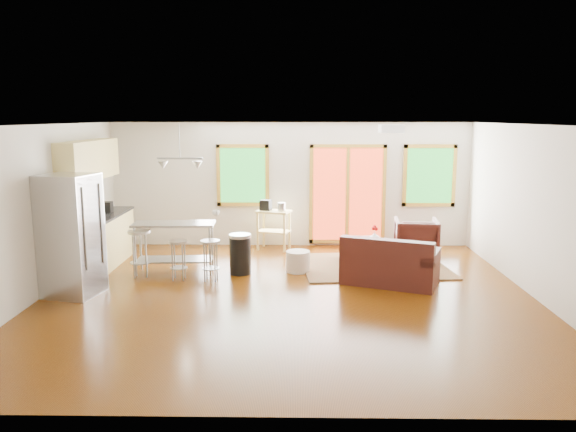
{
  "coord_description": "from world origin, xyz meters",
  "views": [
    {
      "loc": [
        0.14,
        -8.24,
        2.72
      ],
      "look_at": [
        0.0,
        0.3,
        1.2
      ],
      "focal_mm": 35.0,
      "sensor_mm": 36.0,
      "label": 1
    }
  ],
  "objects_px": {
    "coffee_table": "(376,246)",
    "kitchen_cart": "(273,216)",
    "rug": "(373,266)",
    "refrigerator": "(72,235)",
    "island": "(174,238)",
    "ottoman": "(361,251)",
    "armchair": "(416,236)",
    "loveseat": "(390,265)"
  },
  "relations": [
    {
      "from": "rug",
      "to": "kitchen_cart",
      "type": "relative_size",
      "value": 2.53
    },
    {
      "from": "refrigerator",
      "to": "rug",
      "type": "bearing_deg",
      "value": 30.94
    },
    {
      "from": "coffee_table",
      "to": "refrigerator",
      "type": "bearing_deg",
      "value": -158.28
    },
    {
      "from": "island",
      "to": "kitchen_cart",
      "type": "relative_size",
      "value": 1.4
    },
    {
      "from": "armchair",
      "to": "kitchen_cart",
      "type": "relative_size",
      "value": 0.81
    },
    {
      "from": "kitchen_cart",
      "to": "armchair",
      "type": "bearing_deg",
      "value": -11.1
    },
    {
      "from": "coffee_table",
      "to": "armchair",
      "type": "distance_m",
      "value": 1.0
    },
    {
      "from": "loveseat",
      "to": "ottoman",
      "type": "distance_m",
      "value": 1.43
    },
    {
      "from": "rug",
      "to": "refrigerator",
      "type": "relative_size",
      "value": 1.39
    },
    {
      "from": "armchair",
      "to": "refrigerator",
      "type": "height_order",
      "value": "refrigerator"
    },
    {
      "from": "rug",
      "to": "ottoman",
      "type": "distance_m",
      "value": 0.44
    },
    {
      "from": "rug",
      "to": "island",
      "type": "distance_m",
      "value": 3.63
    },
    {
      "from": "loveseat",
      "to": "kitchen_cart",
      "type": "bearing_deg",
      "value": 151.99
    },
    {
      "from": "coffee_table",
      "to": "kitchen_cart",
      "type": "height_order",
      "value": "kitchen_cart"
    },
    {
      "from": "ottoman",
      "to": "refrigerator",
      "type": "relative_size",
      "value": 0.35
    },
    {
      "from": "refrigerator",
      "to": "island",
      "type": "bearing_deg",
      "value": 55.96
    },
    {
      "from": "rug",
      "to": "kitchen_cart",
      "type": "distance_m",
      "value": 2.42
    },
    {
      "from": "rug",
      "to": "armchair",
      "type": "bearing_deg",
      "value": 39.87
    },
    {
      "from": "coffee_table",
      "to": "refrigerator",
      "type": "distance_m",
      "value": 5.33
    },
    {
      "from": "ottoman",
      "to": "refrigerator",
      "type": "distance_m",
      "value": 5.12
    },
    {
      "from": "armchair",
      "to": "ottoman",
      "type": "xyz_separation_m",
      "value": [
        -1.13,
        -0.44,
        -0.2
      ]
    },
    {
      "from": "rug",
      "to": "coffee_table",
      "type": "relative_size",
      "value": 2.66
    },
    {
      "from": "rug",
      "to": "loveseat",
      "type": "relative_size",
      "value": 1.52
    },
    {
      "from": "refrigerator",
      "to": "island",
      "type": "xyz_separation_m",
      "value": [
        1.29,
        1.26,
        -0.32
      ]
    },
    {
      "from": "loveseat",
      "to": "coffee_table",
      "type": "distance_m",
      "value": 1.31
    },
    {
      "from": "armchair",
      "to": "loveseat",
      "type": "bearing_deg",
      "value": 72.09
    },
    {
      "from": "rug",
      "to": "armchair",
      "type": "distance_m",
      "value": 1.28
    },
    {
      "from": "rug",
      "to": "refrigerator",
      "type": "distance_m",
      "value": 5.21
    },
    {
      "from": "kitchen_cart",
      "to": "ottoman",
      "type": "bearing_deg",
      "value": -30.27
    },
    {
      "from": "coffee_table",
      "to": "kitchen_cart",
      "type": "bearing_deg",
      "value": 151.59
    },
    {
      "from": "armchair",
      "to": "kitchen_cart",
      "type": "distance_m",
      "value": 2.9
    },
    {
      "from": "island",
      "to": "coffee_table",
      "type": "bearing_deg",
      "value": 10.94
    },
    {
      "from": "coffee_table",
      "to": "island",
      "type": "distance_m",
      "value": 3.71
    },
    {
      "from": "armchair",
      "to": "rug",
      "type": "bearing_deg",
      "value": 45.83
    },
    {
      "from": "ottoman",
      "to": "island",
      "type": "bearing_deg",
      "value": -166.87
    },
    {
      "from": "loveseat",
      "to": "ottoman",
      "type": "relative_size",
      "value": 2.62
    },
    {
      "from": "loveseat",
      "to": "refrigerator",
      "type": "relative_size",
      "value": 0.92
    },
    {
      "from": "loveseat",
      "to": "rug",
      "type": "bearing_deg",
      "value": 118.41
    },
    {
      "from": "loveseat",
      "to": "coffee_table",
      "type": "height_order",
      "value": "loveseat"
    },
    {
      "from": "island",
      "to": "loveseat",
      "type": "bearing_deg",
      "value": -9.45
    },
    {
      "from": "refrigerator",
      "to": "kitchen_cart",
      "type": "distance_m",
      "value": 4.23
    },
    {
      "from": "loveseat",
      "to": "ottoman",
      "type": "xyz_separation_m",
      "value": [
        -0.32,
        1.39,
        -0.1
      ]
    }
  ]
}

